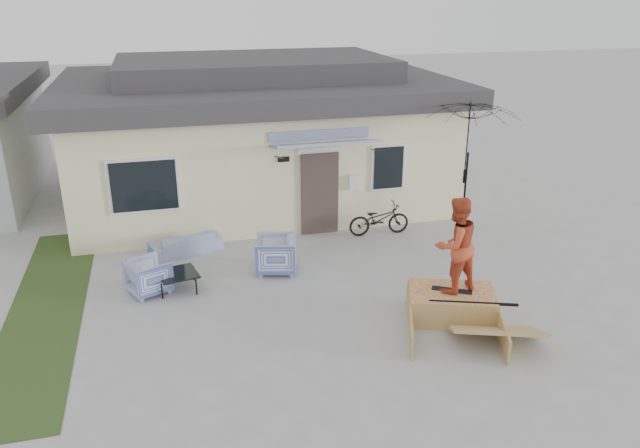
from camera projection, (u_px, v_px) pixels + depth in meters
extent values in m
plane|color=#9E9E9E|center=(329.00, 323.00, 11.58)|extent=(90.00, 90.00, 0.00)
cube|color=#263D19|center=(47.00, 308.00, 12.14)|extent=(1.40, 8.00, 0.01)
cube|color=beige|center=(256.00, 146.00, 18.26)|extent=(10.00, 7.00, 3.00)
cube|color=#2E2F32|center=(254.00, 86.00, 17.63)|extent=(10.80, 7.80, 0.50)
cube|color=#2E2F32|center=(253.00, 66.00, 17.43)|extent=(7.50, 4.50, 0.60)
cube|color=#443530|center=(320.00, 194.00, 15.47)|extent=(0.95, 0.08, 2.10)
cube|color=white|center=(144.00, 186.00, 14.27)|extent=(1.60, 0.06, 1.30)
cube|color=white|center=(388.00, 167.00, 15.71)|extent=(0.90, 0.06, 1.20)
cube|color=#3D52A7|center=(325.00, 144.00, 14.50)|extent=(2.50, 1.09, 0.29)
imported|color=#3D52A7|center=(185.00, 240.00, 14.58)|extent=(1.72, 0.90, 0.64)
imported|color=#3D52A7|center=(148.00, 275.00, 12.63)|extent=(0.98, 1.00, 0.80)
imported|color=#3D52A7|center=(276.00, 253.00, 13.56)|extent=(0.98, 1.02, 0.89)
cube|color=black|center=(178.00, 281.00, 12.82)|extent=(0.90, 0.90, 0.38)
imported|color=black|center=(379.00, 216.00, 15.57)|extent=(1.58, 0.59, 1.00)
cylinder|color=black|center=(465.00, 193.00, 15.52)|extent=(0.05, 0.05, 2.10)
imported|color=black|center=(467.00, 166.00, 15.27)|extent=(2.84, 2.73, 0.90)
cube|color=black|center=(452.00, 290.00, 11.67)|extent=(0.74, 0.55, 0.05)
imported|color=#BE4729|center=(456.00, 244.00, 11.33)|extent=(1.04, 0.88, 1.84)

